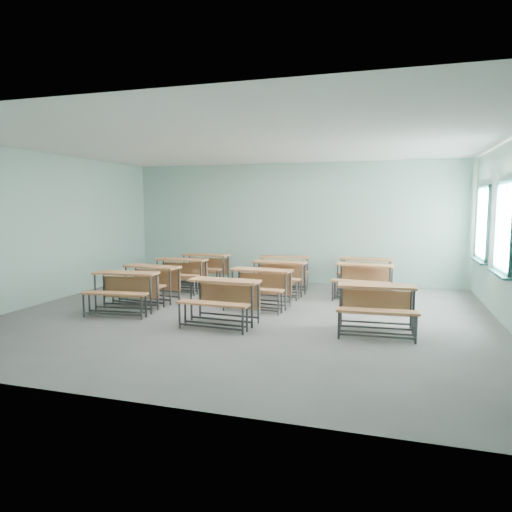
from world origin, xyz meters
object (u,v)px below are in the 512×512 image
(desk_unit_r0c1, at_px, (222,295))
(desk_unit_r1c1, at_px, (259,282))
(desk_unit_r1c0, at_px, (149,278))
(desk_unit_r3c1, at_px, (284,267))
(desk_unit_r2c0, at_px, (180,270))
(desk_unit_r2c2, at_px, (364,276))
(desk_unit_r0c0, at_px, (124,286))
(desk_unit_r3c2, at_px, (365,269))
(desk_unit_r0c2, at_px, (376,301))
(desk_unit_r2c1, at_px, (278,273))
(desk_unit_r3c0, at_px, (204,264))

(desk_unit_r0c1, distance_m, desk_unit_r1c1, 1.47)
(desk_unit_r1c0, height_order, desk_unit_r3c1, same)
(desk_unit_r2c0, relative_size, desk_unit_r2c2, 0.95)
(desk_unit_r0c0, distance_m, desk_unit_r3c2, 5.74)
(desk_unit_r1c0, distance_m, desk_unit_r1c1, 2.42)
(desk_unit_r2c2, bearing_deg, desk_unit_r2c0, -169.06)
(desk_unit_r0c2, xyz_separation_m, desk_unit_r3c1, (-2.39, 3.67, 0.00))
(desk_unit_r2c1, bearing_deg, desk_unit_r1c0, -144.04)
(desk_unit_r0c2, height_order, desk_unit_r3c1, same)
(desk_unit_r3c0, bearing_deg, desk_unit_r3c1, 4.22)
(desk_unit_r1c1, xyz_separation_m, desk_unit_r3c0, (-2.21, 2.34, 0.00))
(desk_unit_r1c0, height_order, desk_unit_r1c1, same)
(desk_unit_r0c0, xyz_separation_m, desk_unit_r2c0, (0.04, 2.34, 0.00))
(desk_unit_r0c1, distance_m, desk_unit_r1c0, 2.51)
(desk_unit_r0c1, bearing_deg, desk_unit_r3c1, 89.89)
(desk_unit_r0c2, bearing_deg, desk_unit_r2c0, 148.97)
(desk_unit_r0c2, distance_m, desk_unit_r2c1, 3.48)
(desk_unit_r3c2, bearing_deg, desk_unit_r1c1, -122.13)
(desk_unit_r0c2, xyz_separation_m, desk_unit_r3c0, (-4.55, 3.57, 0.00))
(desk_unit_r1c1, xyz_separation_m, desk_unit_r3c1, (-0.05, 2.44, 0.00))
(desk_unit_r2c0, relative_size, desk_unit_r3c2, 0.97)
(desk_unit_r0c1, bearing_deg, desk_unit_r3c2, 64.44)
(desk_unit_r3c1, distance_m, desk_unit_r3c2, 2.00)
(desk_unit_r0c0, xyz_separation_m, desk_unit_r0c2, (4.74, -0.08, 0.00))
(desk_unit_r1c1, relative_size, desk_unit_r3c1, 0.97)
(desk_unit_r0c2, xyz_separation_m, desk_unit_r1c1, (-2.34, 1.23, 0.00))
(desk_unit_r1c1, height_order, desk_unit_r3c2, same)
(desk_unit_r2c1, height_order, desk_unit_r3c1, same)
(desk_unit_r0c1, height_order, desk_unit_r1c1, same)
(desk_unit_r1c0, bearing_deg, desk_unit_r2c2, 27.73)
(desk_unit_r0c1, height_order, desk_unit_r1c0, same)
(desk_unit_r3c1, relative_size, desk_unit_r3c2, 1.03)
(desk_unit_r0c2, relative_size, desk_unit_r2c1, 1.00)
(desk_unit_r2c1, bearing_deg, desk_unit_r3c1, 98.86)
(desk_unit_r0c2, bearing_deg, desk_unit_r2c2, 93.87)
(desk_unit_r0c0, height_order, desk_unit_r2c2, same)
(desk_unit_r1c1, distance_m, desk_unit_r2c2, 2.47)
(desk_unit_r1c0, height_order, desk_unit_r2c0, same)
(desk_unit_r1c0, xyz_separation_m, desk_unit_r3c1, (2.37, 2.61, 0.00))
(desk_unit_r0c2, height_order, desk_unit_r2c1, same)
(desk_unit_r3c2, bearing_deg, desk_unit_r3c0, -171.79)
(desk_unit_r2c0, height_order, desk_unit_r3c1, same)
(desk_unit_r0c0, height_order, desk_unit_r2c1, same)
(desk_unit_r0c1, height_order, desk_unit_r3c2, same)
(desk_unit_r3c0, bearing_deg, desk_unit_r2c2, -10.05)
(desk_unit_r0c1, bearing_deg, desk_unit_r2c2, 55.57)
(desk_unit_r2c1, relative_size, desk_unit_r3c2, 0.99)
(desk_unit_r3c1, bearing_deg, desk_unit_r2c0, -159.53)
(desk_unit_r2c0, relative_size, desk_unit_r3c1, 0.94)
(desk_unit_r0c0, relative_size, desk_unit_r3c1, 0.99)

